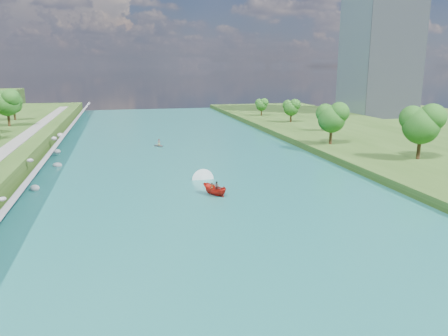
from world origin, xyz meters
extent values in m
plane|color=#2D5119|center=(0.00, 0.00, 0.00)|extent=(260.00, 260.00, 0.00)
cube|color=#195F5B|center=(0.00, 20.00, 0.05)|extent=(55.00, 240.00, 0.10)
cube|color=#2D5119|center=(49.50, 20.00, 0.75)|extent=(44.00, 240.00, 1.50)
cube|color=slate|center=(-25.85, 20.00, 1.80)|extent=(3.54, 236.00, 4.05)
ellipsoid|color=gray|center=(-26.45, 1.27, 2.67)|extent=(0.91, 1.14, 0.51)
ellipsoid|color=gray|center=(-25.13, 13.90, 0.45)|extent=(1.37, 1.17, 1.10)
ellipsoid|color=gray|center=(-26.83, 21.28, 3.28)|extent=(1.03, 0.94, 0.63)
ellipsoid|color=gray|center=(-24.05, 30.58, 0.24)|extent=(1.74, 1.51, 1.10)
ellipsoid|color=gray|center=(-25.31, 40.76, 0.96)|extent=(1.50, 1.70, 1.03)
ellipsoid|color=gray|center=(-26.46, 46.49, 2.87)|extent=(1.18, 1.18, 0.88)
ellipsoid|color=gray|center=(-26.39, 56.48, 2.04)|extent=(1.67, 2.02, 1.16)
cube|color=gray|center=(82.50, 95.00, 30.00)|extent=(22.00, 22.00, 60.00)
ellipsoid|color=#1B5316|center=(-39.52, 65.48, 8.92)|extent=(6.51, 6.51, 10.85)
ellipsoid|color=#1B5316|center=(-41.06, 79.37, 7.62)|extent=(4.94, 4.94, 8.23)
ellipsoid|color=#1B5316|center=(41.34, 14.90, 7.44)|extent=(7.13, 7.13, 11.89)
ellipsoid|color=#1B5316|center=(32.87, 33.31, 6.86)|extent=(6.43, 6.43, 10.72)
ellipsoid|color=#1B5316|center=(41.00, 52.48, 4.79)|extent=(3.94, 3.94, 6.57)
ellipsoid|color=#1B5316|center=(38.98, 71.90, 5.62)|extent=(4.95, 4.95, 8.25)
ellipsoid|color=#1B5316|center=(35.85, 91.39, 5.01)|extent=(4.22, 4.22, 7.03)
imported|color=#B6180E|center=(0.63, 5.50, 0.95)|extent=(3.73, 4.59, 1.69)
imported|color=#66605B|center=(0.23, 5.10, 1.24)|extent=(0.64, 0.48, 1.58)
imported|color=#66605B|center=(1.13, 6.00, 1.20)|extent=(0.89, 0.81, 1.50)
cube|color=white|center=(0.63, 8.50, 0.13)|extent=(0.90, 5.00, 0.06)
imported|color=gray|center=(-3.66, 46.83, 0.40)|extent=(3.29, 3.54, 0.60)
imported|color=#66605B|center=(-3.66, 46.83, 1.08)|extent=(0.76, 0.54, 1.46)
camera|label=1|loc=(-12.01, -53.94, 18.26)|focal=35.00mm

